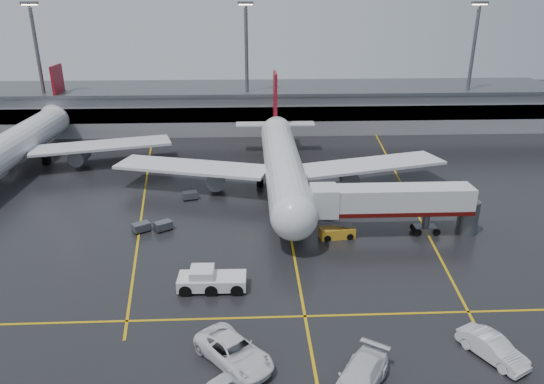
{
  "coord_description": "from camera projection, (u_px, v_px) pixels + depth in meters",
  "views": [
    {
      "loc": [
        -4.58,
        -58.93,
        26.18
      ],
      "look_at": [
        -2.0,
        -2.0,
        4.0
      ],
      "focal_mm": 33.12,
      "sensor_mm": 36.0,
      "label": 1
    }
  ],
  "objects": [
    {
      "name": "light_mast_mid",
      "position": [
        247.0,
        61.0,
        98.18
      ],
      "size": [
        3.0,
        1.2,
        25.45
      ],
      "color": "#595B60",
      "rests_on": "ground"
    },
    {
      "name": "main_airliner",
      "position": [
        282.0,
        161.0,
        72.05
      ],
      "size": [
        48.8,
        45.6,
        14.1
      ],
      "color": "silver",
      "rests_on": "ground"
    },
    {
      "name": "baggage_cart_c",
      "position": [
        190.0,
        195.0,
        69.32
      ],
      "size": [
        2.27,
        1.78,
        1.12
      ],
      "color": "#595B60",
      "rests_on": "ground"
    },
    {
      "name": "pushback_tractor",
      "position": [
        210.0,
        280.0,
        47.9
      ],
      "size": [
        6.54,
        2.91,
        2.32
      ],
      "color": "silver",
      "rests_on": "ground"
    },
    {
      "name": "ground",
      "position": [
        287.0,
        215.0,
        64.55
      ],
      "size": [
        220.0,
        220.0,
        0.0
      ],
      "primitive_type": "plane",
      "color": "black",
      "rests_on": "ground"
    },
    {
      "name": "service_van_b",
      "position": [
        360.0,
        378.0,
        35.58
      ],
      "size": [
        5.88,
        7.05,
        1.93
      ],
      "primitive_type": "imported",
      "rotation": [
        0.0,
        0.0,
        -0.57
      ],
      "color": "white",
      "rests_on": "ground"
    },
    {
      "name": "terminal",
      "position": [
        271.0,
        106.0,
        107.6
      ],
      "size": [
        122.0,
        19.0,
        8.6
      ],
      "color": "gray",
      "rests_on": "ground"
    },
    {
      "name": "apron_line_stop",
      "position": [
        305.0,
        316.0,
        44.06
      ],
      "size": [
        60.0,
        0.25,
        0.02
      ],
      "primitive_type": "cube",
      "color": "gold",
      "rests_on": "ground"
    },
    {
      "name": "light_mast_left",
      "position": [
        39.0,
        62.0,
        96.5
      ],
      "size": [
        3.0,
        1.2,
        25.45
      ],
      "color": "#595B60",
      "rests_on": "ground"
    },
    {
      "name": "jet_bridge",
      "position": [
        393.0,
        203.0,
        58.04
      ],
      "size": [
        19.9,
        3.4,
        6.05
      ],
      "color": "silver",
      "rests_on": "ground"
    },
    {
      "name": "apron_line_right",
      "position": [
        402.0,
        186.0,
        74.61
      ],
      "size": [
        7.57,
        69.64,
        0.02
      ],
      "primitive_type": "cube",
      "rotation": [
        0.0,
        0.0,
        -0.1
      ],
      "color": "gold",
      "rests_on": "ground"
    },
    {
      "name": "service_van_a",
      "position": [
        234.0,
        352.0,
        38.19
      ],
      "size": [
        6.97,
        7.48,
        1.95
      ],
      "primitive_type": "imported",
      "rotation": [
        0.0,
        0.0,
        0.69
      ],
      "color": "white",
      "rests_on": "ground"
    },
    {
      "name": "light_mast_right",
      "position": [
        472.0,
        60.0,
        100.08
      ],
      "size": [
        3.0,
        1.2,
        25.45
      ],
      "color": "#595B60",
      "rests_on": "ground"
    },
    {
      "name": "baggage_cart_a",
      "position": [
        163.0,
        225.0,
        60.13
      ],
      "size": [
        2.39,
        2.19,
        1.12
      ],
      "color": "#595B60",
      "rests_on": "ground"
    },
    {
      "name": "baggage_cart_b",
      "position": [
        141.0,
        227.0,
        59.75
      ],
      "size": [
        2.39,
        2.18,
        1.12
      ],
      "color": "#595B60",
      "rests_on": "ground"
    },
    {
      "name": "service_van_c",
      "position": [
        492.0,
        348.0,
        38.71
      ],
      "size": [
        4.35,
        5.83,
        1.84
      ],
      "primitive_type": "imported",
      "rotation": [
        0.0,
        0.0,
        0.49
      ],
      "color": "silver",
      "rests_on": "ground"
    },
    {
      "name": "apron_line_left",
      "position": [
        145.0,
        190.0,
        73.01
      ],
      "size": [
        9.99,
        69.35,
        0.02
      ],
      "primitive_type": "cube",
      "rotation": [
        0.0,
        0.0,
        0.14
      ],
      "color": "gold",
      "rests_on": "ground"
    },
    {
      "name": "second_airliner",
      "position": [
        20.0,
        142.0,
        81.45
      ],
      "size": [
        48.8,
        45.6,
        14.1
      ],
      "color": "silver",
      "rests_on": "ground"
    },
    {
      "name": "apron_line_centre",
      "position": [
        287.0,
        215.0,
        64.54
      ],
      "size": [
        0.25,
        90.0,
        0.02
      ],
      "primitive_type": "cube",
      "color": "gold",
      "rests_on": "ground"
    },
    {
      "name": "belt_loader",
      "position": [
        337.0,
        232.0,
        58.35
      ],
      "size": [
        4.21,
        2.32,
        2.55
      ],
      "color": "gold",
      "rests_on": "ground"
    }
  ]
}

